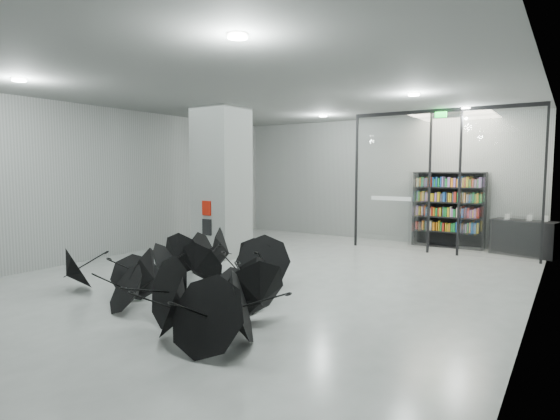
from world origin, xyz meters
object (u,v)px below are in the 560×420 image
Objects in this scene: bookshelf at (448,210)px; umbrella_cluster at (200,284)px; column at (222,182)px; shop_counter at (524,238)px.

umbrella_cluster is (-2.42, -8.27, -0.83)m from bookshelf.
column is 8.38m from shop_counter.
umbrella_cluster is at bearing -107.93° from bookshelf.
umbrella_cluster is at bearing -105.44° from shop_counter.
shop_counter is at bearing 32.80° from column.
bookshelf reaches higher than shop_counter.
bookshelf is 8.65m from umbrella_cluster.
column is 1.76× the size of bookshelf.
shop_counter is 0.29× the size of umbrella_cluster.
column reaches higher than bookshelf.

